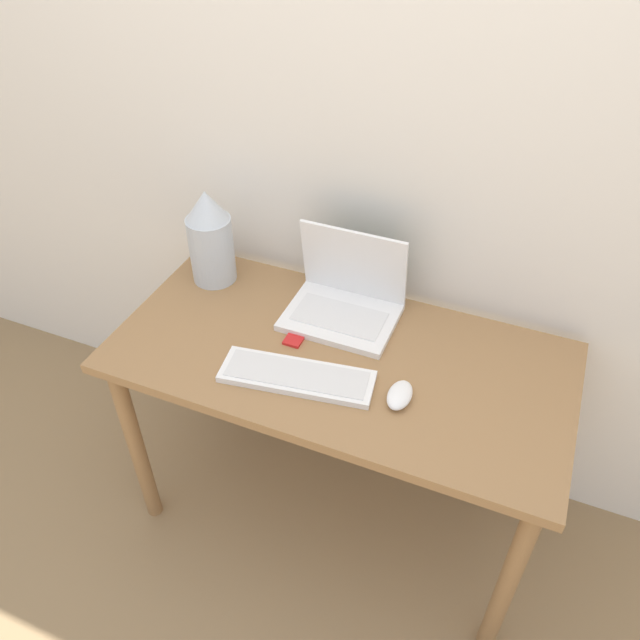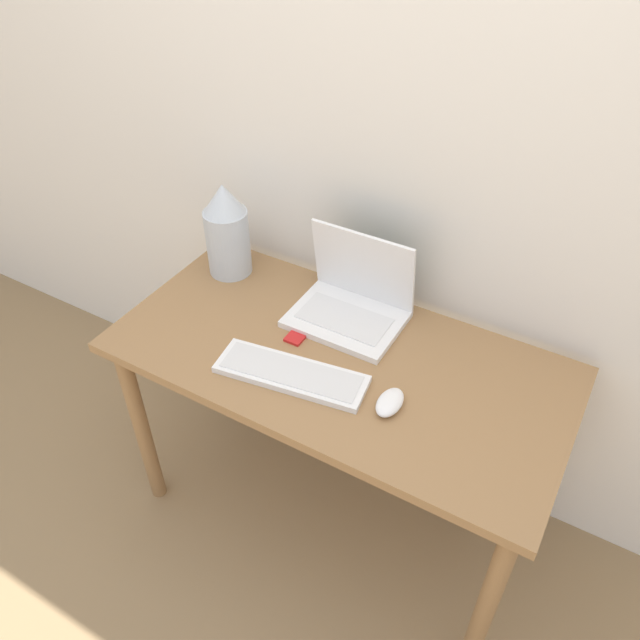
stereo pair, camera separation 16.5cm
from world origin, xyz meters
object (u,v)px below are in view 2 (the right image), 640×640
(laptop, at_px, (352,300))
(keyboard, at_px, (291,374))
(mp3_player, at_px, (295,338))
(vase, at_px, (227,230))
(mouse, at_px, (390,402))

(laptop, xyz_separation_m, keyboard, (-0.02, -0.30, -0.05))
(laptop, distance_m, keyboard, 0.31)
(laptop, height_order, mp3_player, laptop)
(laptop, distance_m, vase, 0.45)
(vase, bearing_deg, mp3_player, -26.78)
(mouse, bearing_deg, laptop, 132.80)
(laptop, relative_size, mp3_player, 6.07)
(mouse, relative_size, mp3_player, 2.00)
(laptop, xyz_separation_m, mouse, (0.25, -0.27, -0.04))
(mouse, relative_size, vase, 0.34)
(mouse, xyz_separation_m, vase, (-0.69, 0.28, 0.13))
(laptop, height_order, mouse, laptop)
(mp3_player, bearing_deg, keyboard, -62.38)
(keyboard, distance_m, mouse, 0.27)
(laptop, bearing_deg, mouse, -47.20)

